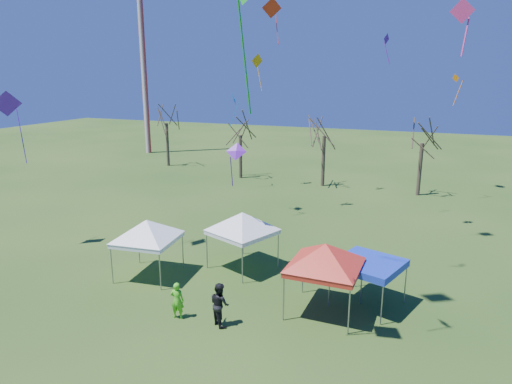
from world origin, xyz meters
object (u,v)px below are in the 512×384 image
radio_mast (143,54)px  person_dark (220,304)px  tent_red (326,248)px  person_green (177,300)px  tree_2 (325,117)px  tree_3 (424,124)px  tent_white_mid (242,216)px  tent_white_west (146,224)px  tree_0 (166,108)px  tent_blue (369,265)px  tree_1 (240,119)px

radio_mast → person_dark: (27.33, -34.98, -11.58)m
tent_red → person_green: tent_red is taller
tree_2 → tree_3: bearing=-2.3°
tent_white_mid → tent_red: bearing=-30.5°
tree_3 → person_dark: (-6.70, -25.02, -5.15)m
tent_white_west → tent_red: size_ratio=0.95×
tree_0 → person_dark: 35.25m
radio_mast → tent_red: radio_mast is taller
tent_white_mid → tent_red: tent_red is taller
tree_0 → tent_red: tree_0 is taller
tree_3 → tent_red: 22.83m
tent_white_west → person_dark: 6.46m
tree_3 → tent_blue: size_ratio=2.36×
tree_2 → person_dark: tree_2 is taller
radio_mast → tree_1: bearing=-28.5°
tree_1 → tent_red: (13.84, -23.02, -2.84)m
tent_red → tree_3: bearing=82.5°
tent_white_west → tree_0: bearing=120.1°
tree_0 → tree_1: tree_0 is taller
tent_white_west → tent_blue: bearing=5.4°
tree_3 → tent_white_mid: tree_3 is taller
tree_1 → tree_3: 16.81m
tent_white_west → tent_white_mid: tent_white_mid is taller
tree_2 → tent_blue: (7.12, -21.40, -4.37)m
person_green → tree_1: bearing=-81.2°
tree_1 → person_green: size_ratio=4.67×
tree_3 → person_green: (-8.61, -25.20, -5.27)m
tree_0 → tree_3: (26.88, -3.34, -0.41)m
radio_mast → tent_white_west: bearing=-55.7°
tent_blue → person_dark: (-5.42, -3.95, -1.00)m
radio_mast → tent_white_west: 40.01m
tree_2 → tree_3: tree_2 is taller
tree_1 → tent_white_mid: bearing=-66.4°
tent_white_mid → person_green: tent_white_mid is taller
radio_mast → tree_3: 36.04m
radio_mast → tree_0: 11.45m
radio_mast → person_dark: radio_mast is taller
tree_3 → tent_red: tree_3 is taller
radio_mast → tent_white_mid: 40.37m
tree_2 → person_green: tree_2 is taller
tree_0 → tree_3: size_ratio=1.07×
radio_mast → tent_white_west: (21.89, -32.05, -9.68)m
tree_1 → tent_white_west: (4.66, -22.70, -2.97)m
tent_blue → tent_white_west: bearing=-174.6°
tent_red → person_dark: size_ratio=2.24×
tree_2 → tent_white_mid: 20.04m
tree_2 → tent_white_mid: size_ratio=2.18×
tree_3 → tent_red: size_ratio=1.91×
tree_3 → tent_white_mid: (-8.06, -19.41, -3.19)m
tent_white_west → person_green: size_ratio=2.44×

